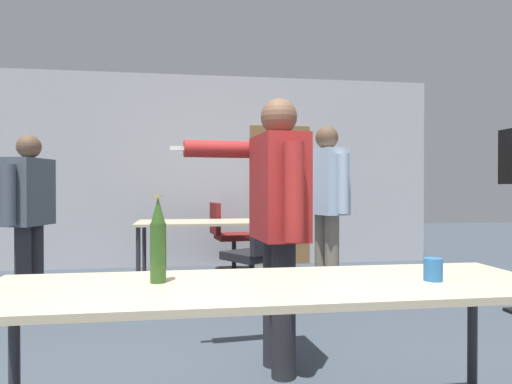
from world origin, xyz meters
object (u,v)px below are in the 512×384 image
object	(u,v)px
beer_bottle	(158,241)
drink_cup	(433,270)
person_left_plaid	(28,206)
person_near_casual	(325,195)
person_right_polo	(277,209)
office_chair_side_rolled	(228,239)
office_chair_near_pushed	(257,260)

from	to	relation	value
beer_bottle	drink_cup	size ratio (longest dim) A/B	3.80
person_left_plaid	person_near_casual	xyz separation A→B (m)	(2.87, 0.07, 0.09)
person_left_plaid	person_right_polo	size ratio (longest dim) A/B	0.96
office_chair_side_rolled	beer_bottle	world-z (taller)	beer_bottle
office_chair_near_pushed	beer_bottle	world-z (taller)	beer_bottle
beer_bottle	office_chair_side_rolled	bearing A→B (deg)	80.96
person_left_plaid	beer_bottle	world-z (taller)	person_left_plaid
office_chair_side_rolled	drink_cup	world-z (taller)	office_chair_side_rolled
office_chair_near_pushed	drink_cup	size ratio (longest dim) A/B	9.40
office_chair_side_rolled	beer_bottle	size ratio (longest dim) A/B	2.52
office_chair_near_pushed	beer_bottle	distance (m)	2.65
person_left_plaid	drink_cup	size ratio (longest dim) A/B	16.67
person_right_polo	office_chair_side_rolled	size ratio (longest dim) A/B	1.81
person_near_casual	person_right_polo	bearing A→B (deg)	138.81
office_chair_side_rolled	drink_cup	size ratio (longest dim) A/B	9.57
person_left_plaid	office_chair_near_pushed	distance (m)	2.21
person_near_casual	drink_cup	bearing A→B (deg)	157.07
person_right_polo	beer_bottle	bearing A→B (deg)	134.79
person_right_polo	person_near_casual	distance (m)	1.99
person_near_casual	office_chair_near_pushed	size ratio (longest dim) A/B	1.94
person_right_polo	drink_cup	distance (m)	1.08
person_near_casual	drink_cup	xyz separation A→B (m)	(-0.36, -2.72, -0.28)
drink_cup	office_chair_near_pushed	bearing A→B (deg)	98.15
person_near_casual	office_chair_side_rolled	size ratio (longest dim) A/B	1.90
person_right_polo	beer_bottle	xyz separation A→B (m)	(-0.66, -0.80, -0.10)
office_chair_side_rolled	drink_cup	distance (m)	4.35
person_near_casual	beer_bottle	size ratio (longest dim) A/B	4.79
person_right_polo	person_left_plaid	bearing A→B (deg)	44.03
person_right_polo	drink_cup	bearing A→B (deg)	-156.97
person_right_polo	office_chair_side_rolled	xyz separation A→B (m)	(-0.00, 3.37, -0.57)
office_chair_near_pushed	beer_bottle	bearing A→B (deg)	-140.94
person_right_polo	office_chair_near_pushed	xyz separation A→B (m)	(0.13, 1.68, -0.58)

